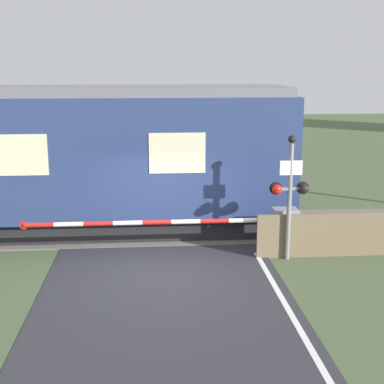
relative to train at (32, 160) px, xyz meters
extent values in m
plane|color=#475638|center=(3.50, -3.28, -2.08)|extent=(80.00, 80.00, 0.00)
cube|color=#666056|center=(3.50, 0.00, -2.06)|extent=(36.00, 3.20, 0.03)
cube|color=#595451|center=(3.50, -0.72, -2.00)|extent=(36.00, 0.08, 0.10)
cube|color=#595451|center=(3.50, 0.72, -2.00)|extent=(36.00, 0.08, 0.10)
cube|color=black|center=(0.00, 0.00, -1.78)|extent=(13.15, 2.52, 0.60)
cube|color=navy|center=(0.00, 0.00, 0.13)|extent=(14.29, 2.96, 3.22)
cube|color=slate|center=(0.00, 0.00, 1.86)|extent=(14.01, 2.72, 0.24)
cube|color=beige|center=(3.93, -1.49, 0.38)|extent=(1.43, 0.02, 1.03)
cube|color=beige|center=(0.00, -1.49, 0.38)|extent=(1.43, 0.02, 1.03)
cube|color=gray|center=(6.55, -2.34, -1.49)|extent=(0.60, 0.44, 1.17)
cylinder|color=gray|center=(6.55, -2.34, -1.18)|extent=(0.16, 0.16, 0.18)
cylinder|color=red|center=(6.20, -2.34, -1.18)|extent=(0.71, 0.11, 0.11)
cylinder|color=white|center=(5.50, -2.34, -1.18)|extent=(0.71, 0.11, 0.11)
cylinder|color=red|center=(4.79, -2.34, -1.18)|extent=(0.71, 0.11, 0.11)
cylinder|color=white|center=(4.09, -2.34, -1.18)|extent=(0.71, 0.11, 0.11)
cylinder|color=red|center=(3.38, -2.34, -1.18)|extent=(0.71, 0.11, 0.11)
cylinder|color=white|center=(2.68, -2.34, -1.18)|extent=(0.71, 0.11, 0.11)
cylinder|color=red|center=(1.97, -2.34, -1.18)|extent=(0.71, 0.11, 0.11)
cylinder|color=white|center=(1.27, -2.34, -1.18)|extent=(0.71, 0.11, 0.11)
cylinder|color=red|center=(0.56, -2.34, -1.18)|extent=(0.71, 0.11, 0.11)
cylinder|color=red|center=(0.21, -2.34, -1.18)|extent=(0.20, 0.02, 0.20)
cylinder|color=gray|center=(6.54, -2.71, -0.66)|extent=(0.11, 0.11, 2.84)
cube|color=gray|center=(6.54, -2.71, -0.31)|extent=(0.77, 0.07, 0.07)
sphere|color=red|center=(6.21, -2.76, -0.31)|extent=(0.24, 0.24, 0.24)
sphere|color=black|center=(6.86, -2.76, -0.31)|extent=(0.24, 0.24, 0.24)
cylinder|color=black|center=(6.21, -2.65, -0.31)|extent=(0.30, 0.06, 0.30)
cylinder|color=black|center=(6.86, -2.65, -0.31)|extent=(0.30, 0.06, 0.30)
cube|color=white|center=(6.54, -2.75, 0.20)|extent=(0.54, 0.02, 0.34)
sphere|color=black|center=(6.54, -2.71, 0.87)|extent=(0.18, 0.18, 0.18)
cube|color=#726047|center=(7.88, -2.61, -1.53)|extent=(4.16, 0.06, 1.10)
camera|label=1|loc=(3.26, -14.82, 2.52)|focal=50.00mm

